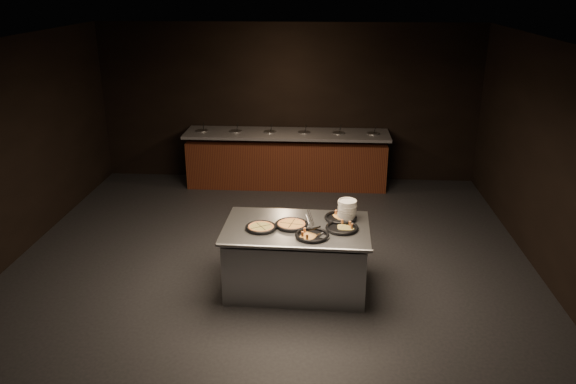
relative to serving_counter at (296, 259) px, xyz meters
name	(u,v)px	position (x,y,z in m)	size (l,w,h in m)	color
room	(267,172)	(-0.36, 0.16, 1.05)	(7.02, 8.02, 2.92)	black
salad_bar	(287,162)	(-0.36, 3.72, 0.04)	(3.70, 0.83, 1.18)	#522813
serving_counter	(296,259)	(0.00, 0.00, 0.00)	(1.76, 1.16, 0.83)	#ABADB2
plate_stack	(347,209)	(0.61, 0.29, 0.54)	(0.23, 0.23, 0.23)	silver
pan_veggie_whole	(261,227)	(-0.41, -0.09, 0.45)	(0.37, 0.37, 0.04)	black
pan_cheese_whole	(291,224)	(-0.06, 0.01, 0.45)	(0.40, 0.40, 0.04)	black
pan_cheese_slices_a	(341,218)	(0.53, 0.25, 0.45)	(0.40, 0.40, 0.04)	black
pan_cheese_slices_b	(312,235)	(0.20, -0.28, 0.45)	(0.39, 0.39, 0.04)	black
pan_veggie_slices	(342,228)	(0.54, -0.05, 0.45)	(0.39, 0.39, 0.04)	black
server_left	(309,218)	(0.15, 0.08, 0.51)	(0.20, 0.31, 0.17)	#ABADB2
server_right	(317,231)	(0.25, -0.27, 0.50)	(0.27, 0.19, 0.15)	#ABADB2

